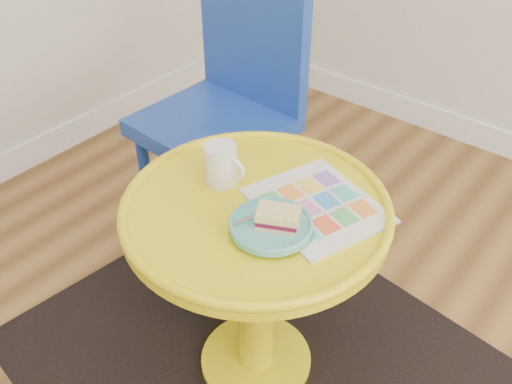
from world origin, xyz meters
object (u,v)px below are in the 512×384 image
Objects in this scene: side_table at (256,258)px; plate at (271,226)px; mug at (222,163)px; chair at (229,100)px; newspaper at (317,205)px.

plate is at bearing -31.45° from side_table.
plate is (0.21, -0.07, -0.04)m from mug.
plate is at bearing -19.63° from mug.
chair is 8.47× the size of mug.
newspaper is 1.61× the size of plate.
mug is (-0.12, 0.02, 0.22)m from side_table.
plate is (0.08, -0.05, 0.19)m from side_table.
chair reaches higher than mug.
newspaper is (0.56, -0.33, 0.05)m from chair.
side_table is 0.22m from newspaper.
newspaper is 2.61× the size of mug.
side_table is 2.15× the size of newspaper.
chair is 3.24× the size of newspaper.
chair reaches higher than newspaper.
side_table is at bearing -9.89° from mug.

